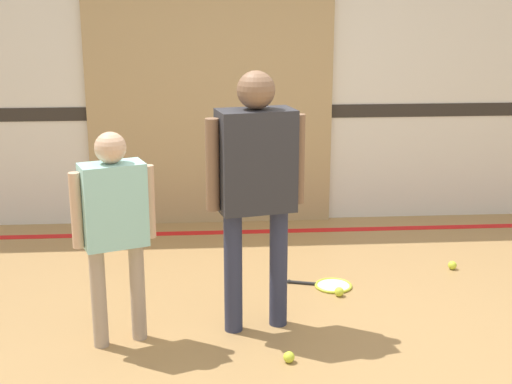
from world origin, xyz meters
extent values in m
plane|color=#A87F4C|center=(0.00, 0.00, 0.00)|extent=(16.00, 16.00, 0.00)
cube|color=silver|center=(0.00, 2.49, 1.60)|extent=(16.00, 0.06, 3.20)
cube|color=#2D2823|center=(0.00, 2.45, 1.02)|extent=(16.00, 0.01, 0.12)
cube|color=tan|center=(-0.47, 2.43, 1.16)|extent=(2.20, 0.05, 2.33)
cube|color=red|center=(0.00, 2.09, 0.00)|extent=(14.40, 0.10, 0.01)
cylinder|color=#2D334C|center=(-0.36, 0.17, 0.39)|extent=(0.11, 0.11, 0.78)
cylinder|color=#2D334C|center=(-0.07, 0.23, 0.39)|extent=(0.11, 0.11, 0.78)
cube|color=#2D2D33|center=(-0.22, 0.20, 1.09)|extent=(0.50, 0.34, 0.62)
sphere|color=brown|center=(-0.22, 0.20, 1.51)|extent=(0.23, 0.23, 0.23)
cylinder|color=brown|center=(-0.48, 0.14, 1.08)|extent=(0.08, 0.08, 0.55)
cylinder|color=brown|center=(0.04, 0.26, 1.08)|extent=(0.08, 0.08, 0.55)
cylinder|color=tan|center=(-1.17, 0.01, 0.31)|extent=(0.09, 0.09, 0.62)
cylinder|color=tan|center=(-0.95, 0.10, 0.31)|extent=(0.09, 0.09, 0.62)
cube|color=#99D8D1|center=(-1.06, 0.06, 0.87)|extent=(0.41, 0.32, 0.49)
sphere|color=#DBAD89|center=(-1.06, 0.06, 1.21)|extent=(0.18, 0.18, 0.18)
cylinder|color=#DBAD89|center=(-1.26, -0.02, 0.87)|extent=(0.07, 0.07, 0.44)
cylinder|color=#DBAD89|center=(-0.86, 0.13, 0.87)|extent=(0.07, 0.07, 0.44)
torus|color=#C6D838|center=(0.39, 0.80, 0.01)|extent=(0.34, 0.34, 0.02)
cylinder|color=silver|center=(0.39, 0.80, 0.01)|extent=(0.23, 0.23, 0.01)
cylinder|color=black|center=(0.17, 0.87, 0.01)|extent=(0.20, 0.08, 0.02)
sphere|color=black|center=(0.07, 0.90, 0.01)|extent=(0.03, 0.03, 0.03)
sphere|color=#CCE038|center=(-0.06, -0.27, 0.03)|extent=(0.07, 0.07, 0.07)
sphere|color=#CCE038|center=(0.40, 0.63, 0.03)|extent=(0.07, 0.07, 0.07)
sphere|color=#CCE038|center=(1.37, 1.08, 0.03)|extent=(0.07, 0.07, 0.07)
camera|label=1|loc=(-0.52, -3.95, 2.04)|focal=50.00mm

